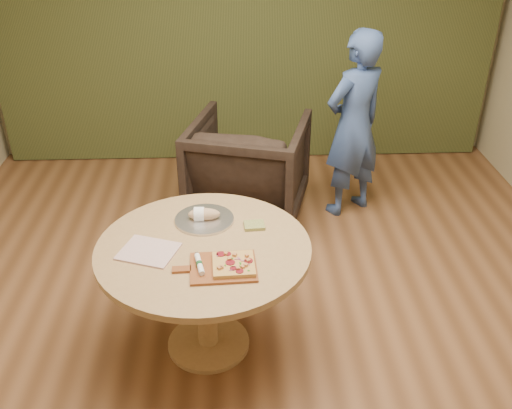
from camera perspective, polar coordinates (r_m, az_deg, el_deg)
The scene contains 12 objects.
room_shell at distance 2.83m, azimuth 0.33°, elevation 5.95°, with size 5.04×6.04×2.84m.
curtain at distance 5.60m, azimuth -1.13°, elevation 18.15°, with size 4.80×0.14×2.78m, color #353D1B.
pedestal_table at distance 3.31m, azimuth -5.18°, elevation -6.12°, with size 1.22×1.22×0.75m.
pizza_paddle at distance 3.04m, azimuth -3.49°, elevation -6.30°, with size 0.45×0.30×0.01m.
flatbread_pizza at distance 3.03m, azimuth -2.25°, elevation -5.97°, with size 0.23×0.23×0.04m.
cutlery_roll at distance 3.03m, azimuth -5.68°, elevation -5.94°, with size 0.06×0.20×0.03m.
newspaper at distance 3.21m, azimuth -10.70°, elevation -4.62°, with size 0.30×0.25×0.01m, color white.
serving_tray at distance 3.45m, azimuth -5.18°, elevation -1.49°, with size 0.36×0.36×0.02m.
bread_roll at distance 3.43m, azimuth -5.36°, elevation -0.98°, with size 0.19×0.09×0.09m.
green_packet at distance 3.37m, azimuth -0.18°, elevation -2.09°, with size 0.12×0.10×0.02m, color olive.
armchair at distance 4.78m, azimuth -0.75°, elevation 4.20°, with size 0.91×0.86×0.94m, color black.
person_standing at distance 4.76m, azimuth 9.75°, elevation 7.80°, with size 0.57×0.38×1.57m, color #395595.
Camera 1 is at (-0.12, -2.58, 2.56)m, focal length 40.00 mm.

